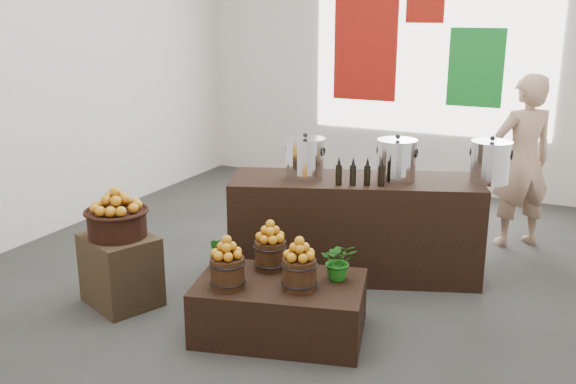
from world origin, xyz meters
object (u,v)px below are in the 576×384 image
at_px(counter, 354,227).
at_px(shopper, 522,162).
at_px(wicker_basket, 117,224).
at_px(stock_pot_center, 397,161).
at_px(crate, 121,270).
at_px(display_table, 280,308).
at_px(stock_pot_left, 305,159).
at_px(stock_pot_right, 490,163).

xyz_separation_m(counter, shopper, (1.28, 1.49, 0.44)).
bearing_deg(wicker_basket, counter, 43.09).
xyz_separation_m(wicker_basket, stock_pot_center, (1.89, 1.58, 0.39)).
bearing_deg(crate, stock_pot_center, 39.88).
xyz_separation_m(display_table, shopper, (1.38, 2.85, 0.69)).
distance_m(display_table, counter, 1.39).
distance_m(crate, shopper, 4.13).
relative_size(stock_pot_left, stock_pot_center, 1.00).
bearing_deg(counter, wicker_basket, -157.50).
relative_size(crate, stock_pot_center, 1.72).
xyz_separation_m(wicker_basket, shopper, (2.84, 2.95, 0.19)).
bearing_deg(stock_pot_left, crate, -130.95).
height_order(stock_pot_center, stock_pot_right, same).
xyz_separation_m(counter, stock_pot_center, (0.34, 0.13, 0.64)).
distance_m(stock_pot_right, shopper, 1.10).
relative_size(counter, stock_pot_left, 6.47).
relative_size(counter, shopper, 1.25).
bearing_deg(display_table, wicker_basket, 169.18).
distance_m(crate, stock_pot_center, 2.60).
distance_m(crate, display_table, 1.46).
height_order(stock_pot_left, shopper, shopper).
distance_m(display_table, shopper, 3.24).
distance_m(wicker_basket, stock_pot_right, 3.28).
height_order(display_table, shopper, shopper).
bearing_deg(wicker_basket, stock_pot_center, 39.88).
bearing_deg(stock_pot_left, stock_pot_center, 20.59).
distance_m(display_table, stock_pot_center, 1.79).
bearing_deg(counter, shopper, 28.73).
height_order(stock_pot_left, stock_pot_right, same).
height_order(wicker_basket, display_table, wicker_basket).
xyz_separation_m(stock_pot_left, shopper, (1.71, 1.65, -0.20)).
relative_size(stock_pot_left, stock_pot_right, 1.00).
relative_size(wicker_basket, stock_pot_center, 1.37).
bearing_deg(counter, stock_pot_left, -180.00).
relative_size(crate, shopper, 0.33).
xyz_separation_m(stock_pot_center, shopper, (0.94, 1.36, -0.20)).
relative_size(display_table, counter, 0.55).
relative_size(crate, stock_pot_right, 1.72).
relative_size(wicker_basket, stock_pot_left, 1.37).
distance_m(wicker_basket, counter, 2.15).
relative_size(wicker_basket, shopper, 0.27).
bearing_deg(stock_pot_left, stock_pot_right, 20.59).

